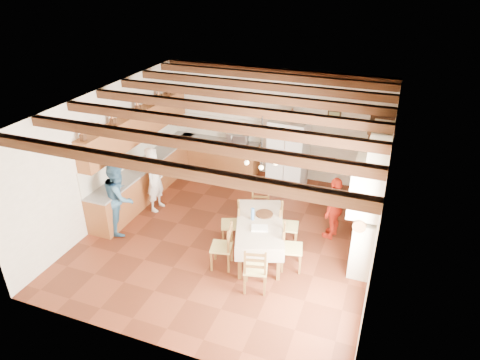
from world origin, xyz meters
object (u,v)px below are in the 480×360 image
chair_left_near (221,246)px  person_man (155,179)px  chair_end_near (256,268)px  chair_right_near (292,247)px  microwave (238,138)px  chair_right_far (289,225)px  person_woman_red (334,208)px  dining_table (260,226)px  chair_end_far (260,207)px  refrigerator (288,154)px  chair_left_far (231,223)px  hutch (374,171)px  person_woman_blue (119,197)px

chair_left_near → person_man: (-2.32, 1.48, 0.33)m
chair_end_near → chair_right_near: bearing=-133.0°
microwave → chair_right_far: bearing=-68.2°
chair_left_near → chair_right_far: 1.56m
chair_left_near → person_man: size_ratio=0.59×
person_woman_red → microwave: person_woman_red is taller
dining_table → chair_left_near: chair_left_near is taller
chair_end_far → dining_table: bearing=-86.0°
refrigerator → chair_left_far: (-0.45, -2.92, -0.45)m
hutch → chair_end_far: hutch is taller
chair_right_near → chair_end_near: same height
chair_left_far → chair_right_near: size_ratio=1.00×
refrigerator → person_woman_blue: (-2.92, -3.29, -0.11)m
chair_left_far → person_woman_blue: (-2.47, -0.37, 0.35)m
dining_table → chair_end_near: chair_end_near is taller
microwave → person_woman_red: bearing=-51.9°
person_woman_red → person_woman_blue: bearing=-57.3°
chair_right_near → chair_left_near: bearing=96.3°
person_woman_red → chair_left_near: bearing=-30.3°
chair_left_near → chair_end_far: bearing=159.8°
chair_left_near → microwave: 4.21m
person_man → person_woman_red: person_man is taller
chair_right_near → microwave: 4.38m
chair_end_near → person_woman_blue: size_ratio=0.58×
dining_table → person_woman_red: bearing=42.2°
chair_end_far → microwave: (-1.42, 2.33, 0.58)m
chair_left_near → chair_right_far: bearing=126.0°
refrigerator → chair_right_near: size_ratio=1.95×
chair_end_far → person_man: bearing=170.5°
chair_end_near → person_woman_red: 2.44m
refrigerator → chair_end_near: refrigerator is taller
person_man → dining_table: bearing=-106.1°
hutch → chair_left_near: (-2.53, -3.03, -0.67)m
chair_end_near → chair_end_far: bearing=-87.5°
chair_right_near → chair_end_near: 0.95m
chair_right_far → microwave: bearing=28.5°
microwave → chair_left_near: bearing=-89.8°
chair_right_near → chair_right_far: 0.76m
hutch → person_woman_blue: 5.75m
chair_left_far → person_woman_red: size_ratio=0.67×
person_woman_red → chair_left_far: bearing=-47.7°
refrigerator → chair_end_far: 2.10m
dining_table → chair_end_near: size_ratio=2.05×
chair_end_far → chair_right_far: bearing=-45.9°
chair_left_far → chair_right_far: size_ratio=1.00×
chair_left_near → microwave: microwave is taller
dining_table → chair_left_far: (-0.69, 0.17, -0.21)m
refrigerator → chair_right_far: refrigerator is taller
chair_left_far → person_woman_red: person_woman_red is taller
chair_left_near → chair_right_near: size_ratio=1.00×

